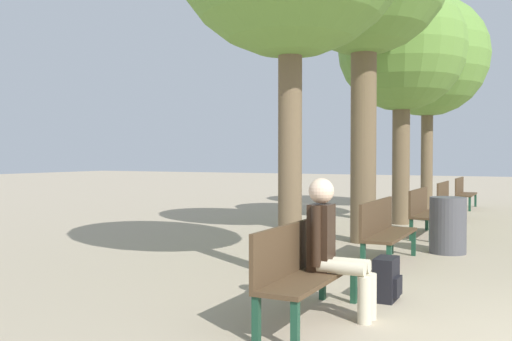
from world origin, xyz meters
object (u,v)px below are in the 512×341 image
(tree_row_3, at_px, (428,57))
(person_seated, at_px, (333,244))
(bench_row_0, at_px, (302,265))
(trash_bin, at_px, (448,225))
(bench_row_1, at_px, (384,227))
(bench_row_4, at_px, (463,191))
(backpack, at_px, (387,279))
(bench_row_3, at_px, (447,198))
(tree_row_2, at_px, (402,50))
(bench_row_2, at_px, (424,209))

(tree_row_3, relative_size, person_seated, 4.47)
(bench_row_0, xyz_separation_m, trash_bin, (0.69, 4.35, -0.07))
(bench_row_1, xyz_separation_m, tree_row_3, (-0.80, 7.99, 3.68))
(bench_row_4, height_order, backpack, bench_row_4)
(bench_row_0, xyz_separation_m, bench_row_4, (0.00, 12.39, 0.00))
(bench_row_0, bearing_deg, backpack, 62.85)
(bench_row_3, bearing_deg, bench_row_4, 90.00)
(bench_row_0, relative_size, trash_bin, 1.90)
(bench_row_0, bearing_deg, bench_row_1, 90.00)
(bench_row_3, height_order, tree_row_2, tree_row_2)
(bench_row_4, relative_size, trash_bin, 1.90)
(bench_row_3, distance_m, bench_row_4, 3.10)
(bench_row_2, distance_m, person_seated, 5.99)
(bench_row_0, distance_m, bench_row_3, 9.30)
(bench_row_3, distance_m, person_seated, 9.09)
(bench_row_0, relative_size, bench_row_4, 1.00)
(bench_row_4, relative_size, backpack, 3.68)
(bench_row_3, bearing_deg, tree_row_2, -118.95)
(bench_row_3, bearing_deg, tree_row_3, 113.92)
(trash_bin, bearing_deg, person_seated, -96.37)
(bench_row_4, distance_m, backpack, 11.36)
(bench_row_1, relative_size, bench_row_2, 1.00)
(backpack, bearing_deg, trash_bin, 87.34)
(trash_bin, bearing_deg, bench_row_4, 94.91)
(person_seated, bearing_deg, bench_row_1, 94.53)
(tree_row_3, xyz_separation_m, backpack, (1.33, -10.04, -3.96))
(person_seated, bearing_deg, tree_row_2, 97.63)
(bench_row_2, relative_size, tree_row_2, 0.31)
(bench_row_0, distance_m, bench_row_4, 12.39)
(person_seated, xyz_separation_m, trash_bin, (0.46, 4.14, -0.25))
(bench_row_0, distance_m, tree_row_2, 8.58)
(person_seated, bearing_deg, bench_row_0, -137.20)
(bench_row_0, distance_m, bench_row_2, 6.20)
(bench_row_0, height_order, bench_row_3, same)
(bench_row_1, bearing_deg, bench_row_3, 90.00)
(backpack, bearing_deg, bench_row_3, 93.73)
(tree_row_2, distance_m, tree_row_3, 3.25)
(bench_row_1, distance_m, backpack, 2.14)
(tree_row_2, xyz_separation_m, person_seated, (1.02, -7.65, -3.17))
(bench_row_2, bearing_deg, tree_row_3, 99.24)
(bench_row_4, bearing_deg, tree_row_3, -121.37)
(bench_row_0, distance_m, bench_row_1, 3.10)
(bench_row_1, distance_m, tree_row_3, 8.83)
(bench_row_1, distance_m, tree_row_2, 5.87)
(bench_row_2, relative_size, bench_row_3, 1.00)
(tree_row_3, height_order, trash_bin, tree_row_3)
(bench_row_1, bearing_deg, bench_row_0, -90.00)
(bench_row_2, xyz_separation_m, person_seated, (0.23, -5.99, 0.18))
(tree_row_2, relative_size, backpack, 11.79)
(bench_row_2, distance_m, bench_row_3, 3.10)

